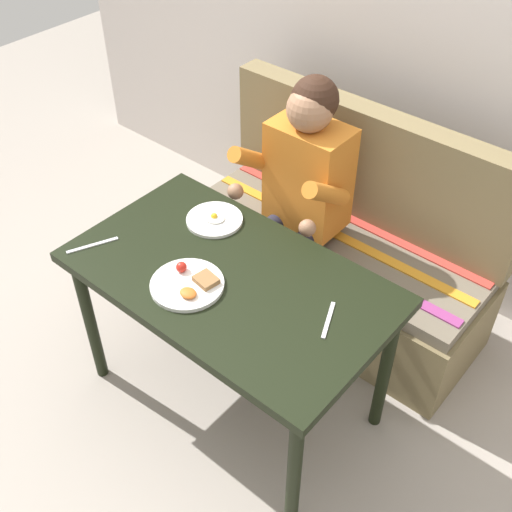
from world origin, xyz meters
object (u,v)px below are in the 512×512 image
at_px(person, 298,186).
at_px(plate_breakfast, 188,284).
at_px(couch, 340,252).
at_px(table, 230,291).
at_px(knife, 92,245).
at_px(plate_eggs, 214,219).
at_px(fork, 328,320).

xyz_separation_m(person, plate_breakfast, (0.06, -0.73, 0.00)).
bearing_deg(couch, person, -127.81).
relative_size(table, knife, 6.00).
bearing_deg(person, couch, 52.19).
xyz_separation_m(person, knife, (-0.37, -0.81, -0.01)).
xyz_separation_m(table, plate_eggs, (-0.26, 0.19, 0.09)).
height_order(plate_eggs, fork, plate_eggs).
distance_m(table, person, 0.61).
xyz_separation_m(plate_breakfast, fork, (0.48, 0.19, -0.01)).
bearing_deg(couch, table, -90.00).
bearing_deg(knife, fork, 40.43).
distance_m(table, plate_eggs, 0.33).
distance_m(person, fork, 0.76).
height_order(plate_breakfast, knife, plate_breakfast).
relative_size(table, plate_eggs, 5.29).
relative_size(plate_breakfast, fork, 1.56).
bearing_deg(table, plate_eggs, 142.67).
relative_size(plate_breakfast, knife, 1.33).
distance_m(couch, plate_eggs, 0.75).
bearing_deg(table, couch, 90.00).
height_order(table, person, person).
xyz_separation_m(table, knife, (-0.51, -0.22, 0.08)).
relative_size(couch, knife, 7.20).
bearing_deg(knife, table, 47.29).
bearing_deg(fork, person, 111.51).
height_order(couch, fork, couch).
distance_m(table, fork, 0.42).
relative_size(fork, knife, 0.85).
distance_m(fork, knife, 0.95).
relative_size(couch, fork, 8.47).
height_order(plate_eggs, knife, plate_eggs).
distance_m(plate_eggs, fork, 0.68).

